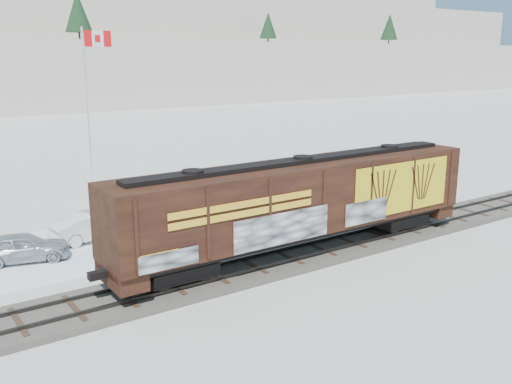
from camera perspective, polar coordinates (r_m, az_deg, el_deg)
ground at (r=26.08m, az=-0.51°, el=-7.85°), size 500.00×500.00×0.00m
rail_track at (r=26.03m, az=-0.51°, el=-7.55°), size 50.00×3.40×0.43m
parking_strip at (r=32.22m, az=-8.02°, el=-3.73°), size 40.00×8.00×0.03m
hopper_railcar at (r=26.85m, az=4.66°, el=-0.73°), size 19.22×3.06×4.44m
flagpole at (r=38.40m, az=-16.15°, el=4.95°), size 2.30×0.90×11.20m
car_silver at (r=29.02m, az=-22.27°, el=-5.12°), size 4.41×2.68×1.40m
car_white at (r=31.16m, az=-15.83°, el=-3.27°), size 4.62×1.95×1.48m
car_dark at (r=32.12m, az=-5.27°, el=-2.52°), size 4.37×1.94×1.25m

